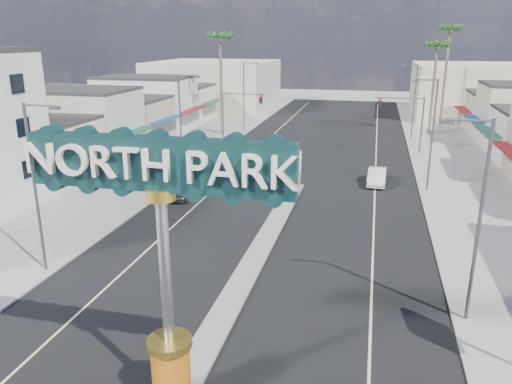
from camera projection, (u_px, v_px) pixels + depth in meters
The scene contains 22 objects.
ground at pixel (298, 183), 43.08m from camera, with size 160.00×160.00×0.00m, color gray.
road at pixel (298, 183), 43.08m from camera, with size 20.00×120.00×0.01m, color black.
median_island at pixel (255, 258), 28.20m from camera, with size 1.30×30.00×0.16m, color gray.
sidewalk_left at pixel (148, 172), 46.15m from camera, with size 8.00×120.00×0.12m, color gray.
sidewalk_right at pixel (471, 193), 39.98m from camera, with size 8.00×120.00×0.12m, color gray.
storefront_row_left at pixel (116, 116), 59.56m from camera, with size 12.00×42.00×6.00m, color beige.
backdrop_far_left at pixel (215, 84), 88.55m from camera, with size 20.00×20.00×8.00m, color #B7B29E.
backdrop_far_right at pixel (480, 90), 78.84m from camera, with size 20.00×20.00×8.00m, color beige.
gateway_sign at pixel (163, 246), 15.29m from camera, with size 8.20×1.50×9.15m.
traffic_signal_left at pixel (238, 108), 56.84m from camera, with size 5.09×0.45×6.00m.
traffic_signal_right at pixel (405, 114), 52.78m from camera, with size 5.09×0.45×6.00m.
streetlight_l_near at pixel (37, 181), 25.30m from camera, with size 2.03×0.22×9.00m.
streetlight_l_mid at pixel (182, 120), 43.88m from camera, with size 2.03×0.22×9.00m.
streetlight_l_far at pixel (245, 94), 64.31m from camera, with size 2.03×0.22×9.00m.
streetlight_r_near at pixel (476, 213), 20.70m from camera, with size 2.03×0.22×9.00m.
streetlight_r_mid at pixel (431, 130), 39.27m from camera, with size 2.03×0.22×9.00m.
streetlight_r_far at pixel (413, 98), 59.71m from camera, with size 2.03×0.22×9.00m.
palm_left_far at pixel (220, 42), 61.11m from camera, with size 2.60×2.60×13.10m.
palm_right_mid at pixel (437, 49), 61.21m from camera, with size 2.60×2.60×12.10m.
palm_right_far at pixel (450, 34), 65.81m from camera, with size 2.60×2.60×14.10m.
car_parked_left at pixel (182, 187), 39.21m from camera, with size 1.76×4.38×1.49m, color #5B5C60.
car_parked_right at pixel (377, 176), 42.49m from camera, with size 1.47×4.23×1.39m, color silver.
Camera 1 is at (6.03, -11.09, 12.05)m, focal length 35.00 mm.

